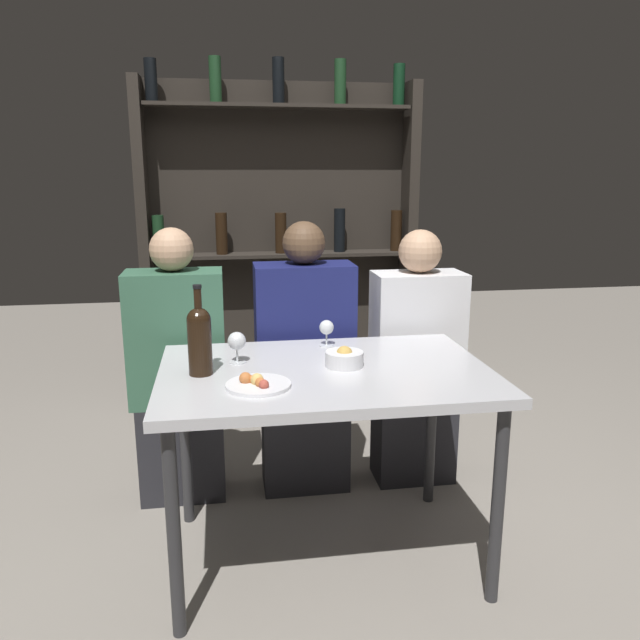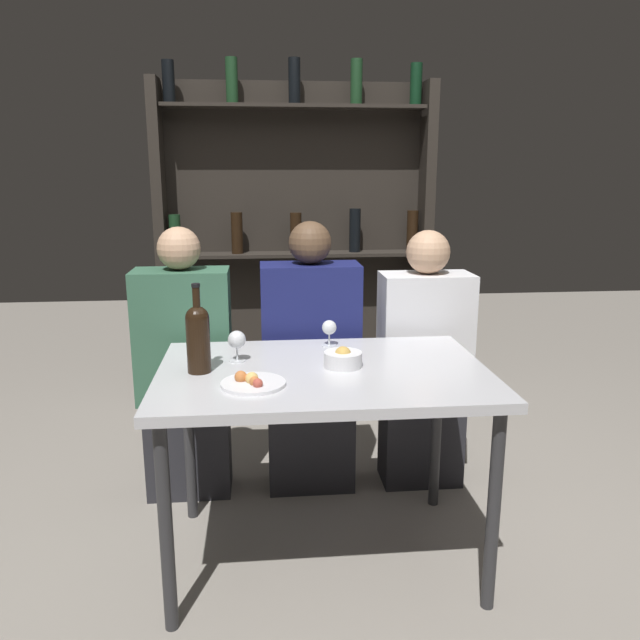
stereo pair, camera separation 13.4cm
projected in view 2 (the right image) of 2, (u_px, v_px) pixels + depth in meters
name	position (u px, v px, depth m)	size (l,w,h in m)	color
ground_plane	(323.00, 556.00, 2.39)	(10.00, 10.00, 0.00)	gray
dining_table	(323.00, 388.00, 2.23)	(1.17, 0.79, 0.75)	silver
wine_rack_wall	(296.00, 237.00, 3.75)	(1.63, 0.21, 2.05)	#28231E
wine_bottle	(198.00, 336.00, 2.15)	(0.08, 0.08, 0.31)	black
wine_glass_0	(329.00, 329.00, 2.48)	(0.06, 0.06, 0.11)	silver
wine_glass_1	(237.00, 341.00, 2.28)	(0.07, 0.07, 0.12)	silver
food_plate_0	(252.00, 382.00, 2.04)	(0.21, 0.21, 0.05)	white
snack_bowl	(343.00, 359.00, 2.23)	(0.14, 0.14, 0.08)	white
seated_person_left	(185.00, 374.00, 2.75)	(0.41, 0.22, 1.21)	#26262B
seated_person_center	(311.00, 368.00, 2.80)	(0.43, 0.22, 1.23)	#26262B
seated_person_right	(423.00, 369.00, 2.85)	(0.40, 0.22, 1.19)	#26262B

